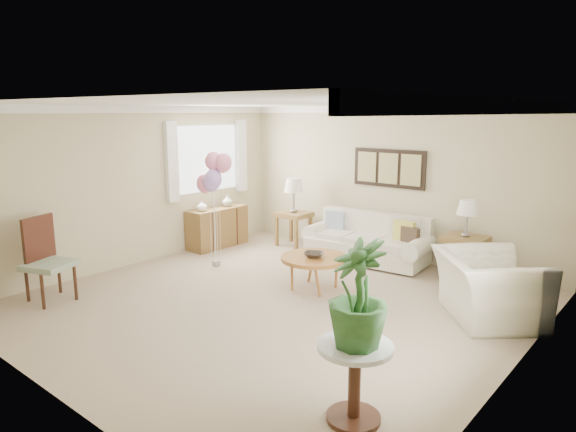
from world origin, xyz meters
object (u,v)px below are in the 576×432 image
(sofa, at_px, (368,243))
(balloon_cluster, at_px, (214,173))
(armchair, at_px, (488,287))
(coffee_table, at_px, (314,259))
(accent_chair, at_px, (46,257))

(sofa, relative_size, balloon_cluster, 1.20)
(armchair, bearing_deg, coffee_table, 61.04)
(sofa, bearing_deg, armchair, -26.79)
(sofa, bearing_deg, coffee_table, -85.11)
(armchair, xyz_separation_m, balloon_cluster, (-4.20, -0.62, 1.14))
(sofa, xyz_separation_m, balloon_cluster, (-1.78, -1.84, 1.23))
(sofa, distance_m, accent_chair, 4.95)
(sofa, relative_size, coffee_table, 2.36)
(coffee_table, relative_size, armchair, 0.77)
(accent_chair, relative_size, balloon_cluster, 0.60)
(sofa, height_order, balloon_cluster, balloon_cluster)
(coffee_table, distance_m, armchair, 2.32)
(sofa, distance_m, balloon_cluster, 2.84)
(accent_chair, bearing_deg, armchair, 33.02)
(coffee_table, relative_size, balloon_cluster, 0.51)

